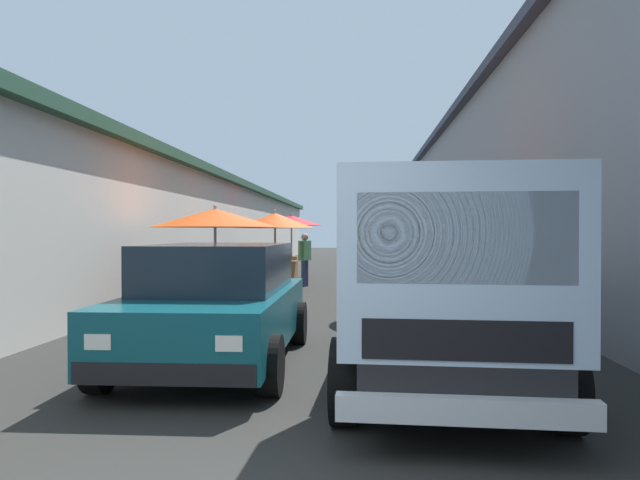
% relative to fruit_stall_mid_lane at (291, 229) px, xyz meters
% --- Properties ---
extents(ground, '(90.00, 90.00, 0.00)m').
position_rel_fruit_stall_mid_lane_xyz_m(ground, '(-4.53, -1.77, -1.71)').
color(ground, '#282826').
extents(building_left_whitewash, '(49.80, 7.50, 3.57)m').
position_rel_fruit_stall_mid_lane_xyz_m(building_left_whitewash, '(-2.28, 5.57, 0.08)').
color(building_left_whitewash, beige).
rests_on(building_left_whitewash, ground).
extents(building_right_concrete, '(49.80, 7.50, 5.66)m').
position_rel_fruit_stall_mid_lane_xyz_m(building_right_concrete, '(-2.28, -9.11, 1.13)').
color(building_right_concrete, gray).
rests_on(building_right_concrete, ground).
extents(fruit_stall_mid_lane, '(2.17, 2.17, 2.29)m').
position_rel_fruit_stall_mid_lane_xyz_m(fruit_stall_mid_lane, '(0.00, 0.00, 0.00)').
color(fruit_stall_mid_lane, '#9E9EA3').
rests_on(fruit_stall_mid_lane, ground).
extents(fruit_stall_far_left, '(2.57, 2.57, 2.16)m').
position_rel_fruit_stall_mid_lane_xyz_m(fruit_stall_far_left, '(-9.45, -3.81, -0.03)').
color(fruit_stall_far_left, '#9E9EA3').
rests_on(fruit_stall_far_left, ground).
extents(fruit_stall_near_left, '(2.13, 2.13, 2.20)m').
position_rel_fruit_stall_mid_lane_xyz_m(fruit_stall_near_left, '(-4.91, -0.22, -0.15)').
color(fruit_stall_near_left, '#9E9EA3').
rests_on(fruit_stall_near_left, ground).
extents(fruit_stall_far_right, '(2.49, 2.49, 2.14)m').
position_rel_fruit_stall_mid_lane_xyz_m(fruit_stall_far_right, '(-9.22, 0.36, -0.00)').
color(fruit_stall_far_right, '#9E9EA3').
rests_on(fruit_stall_far_right, ground).
extents(hatchback_car, '(3.92, 1.94, 1.45)m').
position_rel_fruit_stall_mid_lane_xyz_m(hatchback_car, '(-13.44, -0.74, -0.97)').
color(hatchback_car, '#0F4C56').
rests_on(hatchback_car, ground).
extents(delivery_truck, '(5.00, 2.15, 2.08)m').
position_rel_fruit_stall_mid_lane_xyz_m(delivery_truck, '(-14.93, -3.25, -0.67)').
color(delivery_truck, black).
rests_on(delivery_truck, ground).
extents(vendor_by_crates, '(0.59, 0.35, 1.57)m').
position_rel_fruit_stall_mid_lane_xyz_m(vendor_by_crates, '(-3.34, -0.82, -0.81)').
color(vendor_by_crates, navy).
rests_on(vendor_by_crates, ground).
extents(parked_scooter, '(1.67, 0.57, 1.14)m').
position_rel_fruit_stall_mid_lane_xyz_m(parked_scooter, '(-5.18, 1.50, -1.26)').
color(parked_scooter, black).
rests_on(parked_scooter, ground).
extents(plastic_stool, '(0.30, 0.30, 0.43)m').
position_rel_fruit_stall_mid_lane_xyz_m(plastic_stool, '(-10.39, -4.45, -1.38)').
color(plastic_stool, '#1E8C3F').
rests_on(plastic_stool, ground).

